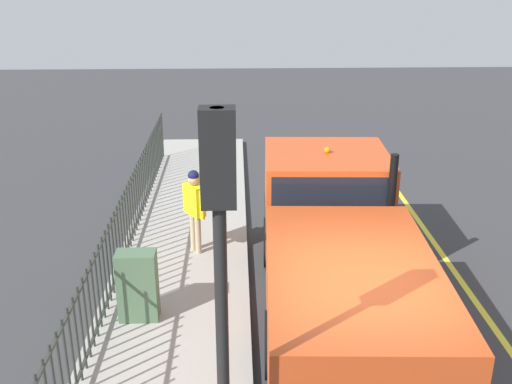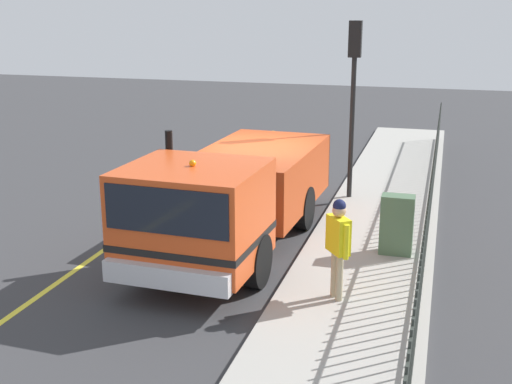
# 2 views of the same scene
# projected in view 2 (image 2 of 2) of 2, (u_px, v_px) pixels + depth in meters

# --- Properties ---
(ground_plane) EXTENTS (53.16, 53.16, 0.00)m
(ground_plane) POSITION_uv_depth(u_px,v_px,m) (258.00, 219.00, 15.38)
(ground_plane) COLOR #38383A
(ground_plane) RESTS_ON ground
(sidewalk_slab) EXTENTS (2.53, 24.16, 0.13)m
(sidewalk_slab) POSITION_uv_depth(u_px,v_px,m) (377.00, 227.00, 14.63)
(sidewalk_slab) COLOR #A3A099
(sidewalk_slab) RESTS_ON ground
(lane_marking) EXTENTS (0.12, 21.75, 0.01)m
(lane_marking) POSITION_uv_depth(u_px,v_px,m) (160.00, 210.00, 16.03)
(lane_marking) COLOR yellow
(lane_marking) RESTS_ON ground
(work_truck) EXTENTS (2.57, 6.96, 2.52)m
(work_truck) POSITION_uv_depth(u_px,v_px,m) (230.00, 193.00, 13.01)
(work_truck) COLOR #D84C1E
(work_truck) RESTS_ON ground
(worker_standing) EXTENTS (0.46, 0.52, 1.70)m
(worker_standing) POSITION_uv_depth(u_px,v_px,m) (338.00, 239.00, 10.67)
(worker_standing) COLOR yellow
(worker_standing) RESTS_ON sidewalk_slab
(iron_fence) EXTENTS (0.04, 20.57, 1.32)m
(iron_fence) POSITION_uv_depth(u_px,v_px,m) (430.00, 199.00, 14.14)
(iron_fence) COLOR #2D332D
(iron_fence) RESTS_ON sidewalk_slab
(traffic_light_near) EXTENTS (0.30, 0.21, 4.30)m
(traffic_light_near) POSITION_uv_depth(u_px,v_px,m) (354.00, 75.00, 15.90)
(traffic_light_near) COLOR black
(traffic_light_near) RESTS_ON sidewalk_slab
(utility_cabinet) EXTENTS (0.62, 0.37, 1.17)m
(utility_cabinet) POSITION_uv_depth(u_px,v_px,m) (397.00, 225.00, 12.77)
(utility_cabinet) COLOR #4C6B4C
(utility_cabinet) RESTS_ON sidewalk_slab
(traffic_cone) EXTENTS (0.39, 0.39, 0.55)m
(traffic_cone) POSITION_uv_depth(u_px,v_px,m) (203.00, 192.00, 16.62)
(traffic_cone) COLOR orange
(traffic_cone) RESTS_ON ground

